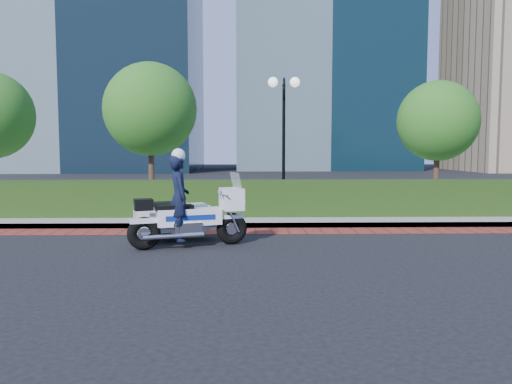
{
  "coord_description": "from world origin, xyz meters",
  "views": [
    {
      "loc": [
        -0.27,
        -10.9,
        2.05
      ],
      "look_at": [
        0.02,
        1.45,
        1.0
      ],
      "focal_mm": 35.0,
      "sensor_mm": 36.0,
      "label": 1
    }
  ],
  "objects_px": {
    "lamppost": "(284,121)",
    "tree_c": "(438,121)",
    "tree_b": "(150,109)",
    "police_motorcycle": "(181,212)"
  },
  "relations": [
    {
      "from": "tree_b",
      "to": "lamppost",
      "type": "bearing_deg",
      "value": -16.11
    },
    {
      "from": "tree_b",
      "to": "tree_c",
      "type": "bearing_deg",
      "value": -0.0
    },
    {
      "from": "tree_b",
      "to": "police_motorcycle",
      "type": "relative_size",
      "value": 1.88
    },
    {
      "from": "lamppost",
      "to": "tree_c",
      "type": "height_order",
      "value": "tree_c"
    },
    {
      "from": "tree_b",
      "to": "tree_c",
      "type": "distance_m",
      "value": 10.01
    },
    {
      "from": "tree_b",
      "to": "tree_c",
      "type": "height_order",
      "value": "tree_b"
    },
    {
      "from": "tree_c",
      "to": "police_motorcycle",
      "type": "relative_size",
      "value": 1.65
    },
    {
      "from": "tree_c",
      "to": "police_motorcycle",
      "type": "height_order",
      "value": "tree_c"
    },
    {
      "from": "lamppost",
      "to": "police_motorcycle",
      "type": "height_order",
      "value": "lamppost"
    },
    {
      "from": "lamppost",
      "to": "tree_b",
      "type": "relative_size",
      "value": 0.86
    }
  ]
}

